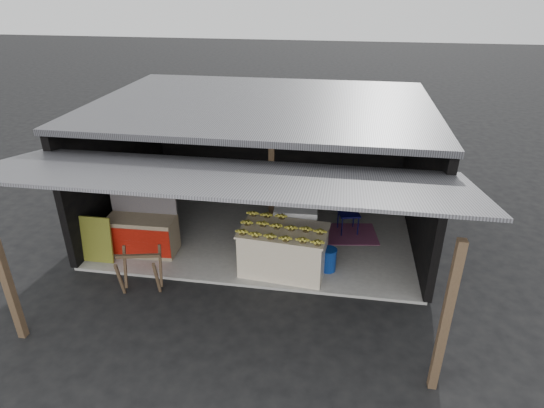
% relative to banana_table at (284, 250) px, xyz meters
% --- Properties ---
extents(ground, '(80.00, 80.00, 0.00)m').
position_rel_banana_table_xyz_m(ground, '(-0.75, -0.62, -0.53)').
color(ground, black).
rests_on(ground, ground).
extents(concrete_slab, '(7.00, 5.00, 0.06)m').
position_rel_banana_table_xyz_m(concrete_slab, '(-0.75, 1.88, -0.50)').
color(concrete_slab, gray).
rests_on(concrete_slab, ground).
extents(shophouse, '(7.40, 7.29, 3.02)m').
position_rel_banana_table_xyz_m(shophouse, '(-0.75, 2.20, 1.57)').
color(shophouse, black).
rests_on(shophouse, ground).
extents(banana_table, '(1.79, 1.20, 0.94)m').
position_rel_banana_table_xyz_m(banana_table, '(0.00, 0.00, 0.00)').
color(banana_table, silver).
rests_on(banana_table, concrete_slab).
extents(banana_pile, '(1.66, 1.09, 0.19)m').
position_rel_banana_table_xyz_m(banana_pile, '(0.00, 0.00, 0.56)').
color(banana_pile, gold).
rests_on(banana_pile, banana_table).
extents(white_crate, '(0.93, 0.66, 1.01)m').
position_rel_banana_table_xyz_m(white_crate, '(0.14, 0.86, 0.03)').
color(white_crate, white).
rests_on(white_crate, concrete_slab).
extents(neighbor_stall, '(1.46, 0.69, 1.49)m').
position_rel_banana_table_xyz_m(neighbor_stall, '(-3.08, 0.23, -0.02)').
color(neighbor_stall, '#998466').
rests_on(neighbor_stall, concrete_slab).
extents(green_signboard, '(0.67, 0.17, 1.00)m').
position_rel_banana_table_xyz_m(green_signboard, '(-3.86, -0.27, 0.03)').
color(green_signboard, black).
rests_on(green_signboard, concrete_slab).
extents(sawhorse, '(0.86, 0.85, 0.81)m').
position_rel_banana_table_xyz_m(sawhorse, '(-2.57, -1.03, -0.02)').
color(sawhorse, brown).
rests_on(sawhorse, ground).
extents(water_barrel, '(0.31, 0.31, 0.46)m').
position_rel_banana_table_xyz_m(water_barrel, '(0.90, 0.15, -0.24)').
color(water_barrel, navy).
rests_on(water_barrel, concrete_slab).
extents(plastic_chair, '(0.56, 0.56, 0.97)m').
position_rel_banana_table_xyz_m(plastic_chair, '(1.24, 1.89, 0.10)').
color(plastic_chair, '#0B0B3D').
rests_on(plastic_chair, concrete_slab).
extents(magenta_rug, '(1.63, 1.21, 0.01)m').
position_rel_banana_table_xyz_m(magenta_rug, '(1.19, 1.66, -0.47)').
color(magenta_rug, '#781A59').
rests_on(magenta_rug, concrete_slab).
extents(picture_frames, '(1.62, 0.04, 0.46)m').
position_rel_banana_table_xyz_m(picture_frames, '(-0.92, 4.28, 1.40)').
color(picture_frames, black).
rests_on(picture_frames, shophouse).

